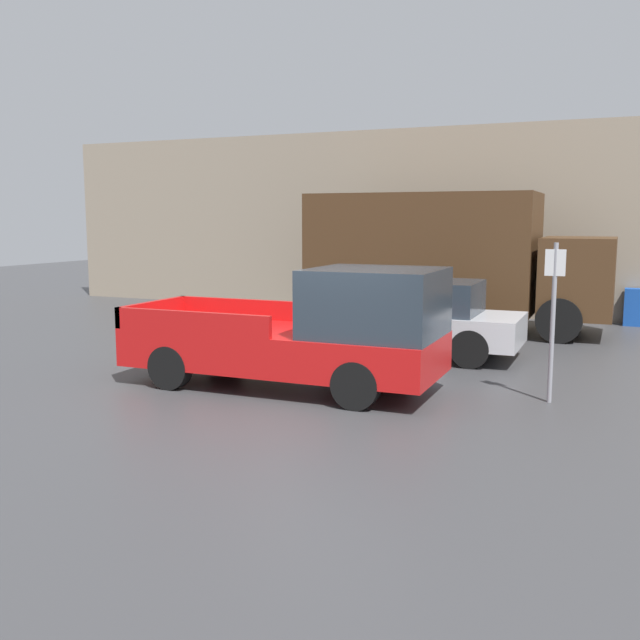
% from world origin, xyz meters
% --- Properties ---
extents(ground_plane, '(60.00, 60.00, 0.00)m').
position_xyz_m(ground_plane, '(0.00, 0.00, 0.00)').
color(ground_plane, '#3D3D3F').
extents(building_wall, '(28.00, 0.15, 5.45)m').
position_xyz_m(building_wall, '(0.00, 10.62, 2.73)').
color(building_wall, gray).
rests_on(building_wall, ground).
extents(pickup_truck, '(5.30, 2.02, 2.04)m').
position_xyz_m(pickup_truck, '(-0.64, 0.42, 0.95)').
color(pickup_truck, red).
rests_on(pickup_truck, ground).
extents(car, '(4.38, 1.91, 1.57)m').
position_xyz_m(car, '(0.14, 4.00, 0.80)').
color(car, silver).
rests_on(car, ground).
extents(delivery_truck, '(7.49, 2.62, 3.45)m').
position_xyz_m(delivery_truck, '(-0.17, 7.91, 1.86)').
color(delivery_truck, '#472D19').
rests_on(delivery_truck, ground).
extents(parking_sign, '(0.30, 0.07, 2.46)m').
position_xyz_m(parking_sign, '(3.09, 1.09, 1.38)').
color(parking_sign, gray).
rests_on(parking_sign, ground).
extents(newspaper_box, '(0.45, 0.40, 0.99)m').
position_xyz_m(newspaper_box, '(4.35, 10.30, 0.50)').
color(newspaper_box, '#194CB2').
rests_on(newspaper_box, ground).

